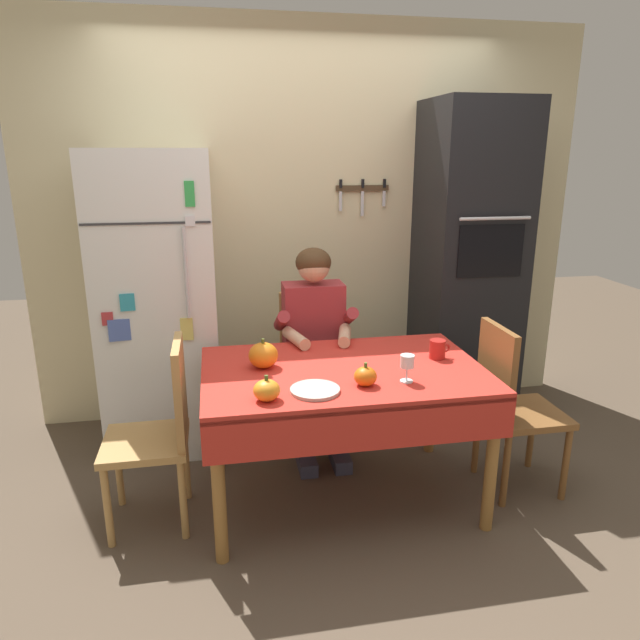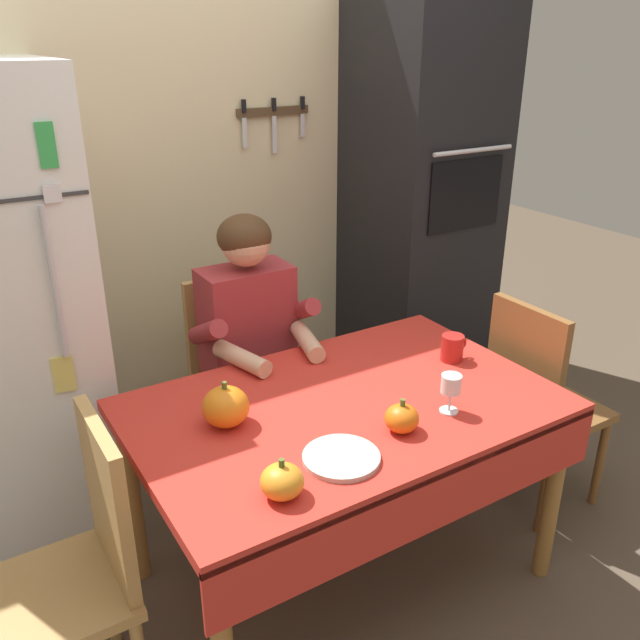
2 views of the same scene
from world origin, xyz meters
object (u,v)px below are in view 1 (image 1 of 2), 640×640
wall_oven (468,266)px  coffee_mug (438,349)px  seated_person (315,334)px  refrigerator (159,303)px  wine_glass (407,363)px  dining_table (344,385)px  pumpkin_large (263,355)px  serving_tray (315,390)px  chair_right_side (511,401)px  pumpkin_medium (267,390)px  chair_left_side (161,426)px  chair_behind_person (310,359)px  pumpkin_small (365,376)px

wall_oven → coffee_mug: size_ratio=18.90×
seated_person → refrigerator: bearing=163.0°
wine_glass → dining_table: bearing=140.9°
pumpkin_large → serving_tray: bearing=-60.0°
refrigerator → chair_right_side: (1.85, -0.92, -0.39)m
wall_oven → chair_right_side: wall_oven is taller
wall_oven → pumpkin_medium: bearing=-140.2°
dining_table → chair_left_side: bearing=-180.0°
refrigerator → pumpkin_large: 0.96m
dining_table → pumpkin_large: (-0.39, 0.10, 0.15)m
wine_glass → serving_tray: size_ratio=0.59×
seated_person → pumpkin_medium: bearing=-112.5°
wall_oven → dining_table: 1.45m
refrigerator → pumpkin_medium: bearing=-65.5°
chair_left_side → pumpkin_large: chair_left_side is taller
refrigerator → seated_person: (0.91, -0.28, -0.16)m
chair_left_side → wine_glass: chair_left_side is taller
refrigerator → pumpkin_large: bearing=-54.4°
chair_right_side → serving_tray: chair_right_side is taller
wall_oven → serving_tray: wall_oven is taller
refrigerator → wall_oven: wall_oven is taller
refrigerator → wall_oven: 2.01m
dining_table → chair_behind_person: bearing=92.8°
chair_right_side → chair_behind_person: bearing=138.5°
dining_table → pumpkin_small: (0.05, -0.21, 0.13)m
refrigerator → wine_glass: size_ratio=13.57×
refrigerator → pumpkin_medium: size_ratio=15.30×
seated_person → dining_table: bearing=-86.3°
coffee_mug → wine_glass: bearing=-133.5°
chair_behind_person → pumpkin_large: chair_behind_person is taller
chair_behind_person → wine_glass: size_ratio=7.01×
dining_table → chair_right_side: bearing=-2.5°
dining_table → chair_left_side: 0.91m
pumpkin_large → chair_right_side: bearing=-6.3°
pumpkin_medium → pumpkin_small: bearing=10.1°
seated_person → wine_glass: bearing=-70.1°
wine_glass → pumpkin_small: 0.21m
wine_glass → serving_tray: (-0.44, -0.04, -0.09)m
wall_oven → pumpkin_medium: wall_oven is taller
wall_oven → chair_right_side: size_ratio=2.26×
chair_right_side → pumpkin_medium: size_ratio=7.90×
refrigerator → chair_left_side: 0.97m
seated_person → chair_right_side: 1.16m
refrigerator → pumpkin_small: bearing=-47.6°
chair_left_side → wine_glass: size_ratio=7.01×
wine_glass → seated_person: bearing=109.9°
chair_left_side → serving_tray: size_ratio=4.11×
refrigerator → wine_glass: 1.62m
coffee_mug → pumpkin_small: (-0.47, -0.29, -0.00)m
chair_right_side → dining_table: bearing=177.5°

